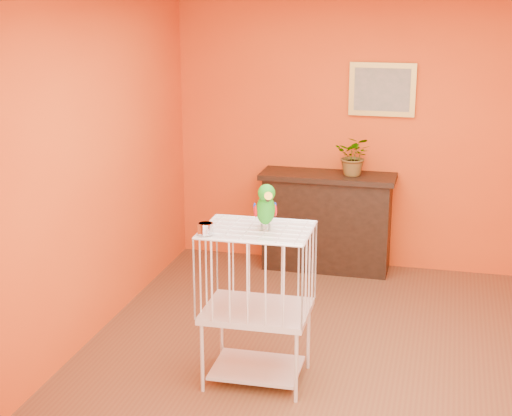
# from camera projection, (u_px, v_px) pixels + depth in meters

# --- Properties ---
(ground) EXTENTS (4.50, 4.50, 0.00)m
(ground) POSITION_uv_depth(u_px,v_px,m) (344.00, 366.00, 5.74)
(ground) COLOR brown
(ground) RESTS_ON ground
(room_shell) EXTENTS (4.50, 4.50, 4.50)m
(room_shell) POSITION_uv_depth(u_px,v_px,m) (351.00, 154.00, 5.31)
(room_shell) COLOR #E45115
(room_shell) RESTS_ON ground
(console_cabinet) EXTENTS (1.29, 0.46, 0.96)m
(console_cabinet) POSITION_uv_depth(u_px,v_px,m) (327.00, 222.00, 7.61)
(console_cabinet) COLOR black
(console_cabinet) RESTS_ON ground
(potted_plant) EXTENTS (0.38, 0.41, 0.30)m
(potted_plant) POSITION_uv_depth(u_px,v_px,m) (355.00, 159.00, 7.42)
(potted_plant) COLOR #26722D
(potted_plant) RESTS_ON console_cabinet
(framed_picture) EXTENTS (0.62, 0.04, 0.50)m
(framed_picture) POSITION_uv_depth(u_px,v_px,m) (382.00, 90.00, 7.34)
(framed_picture) COLOR gold
(framed_picture) RESTS_ON room_shell
(birdcage) EXTENTS (0.73, 0.57, 1.11)m
(birdcage) POSITION_uv_depth(u_px,v_px,m) (257.00, 303.00, 5.39)
(birdcage) COLOR silver
(birdcage) RESTS_ON ground
(feed_cup) EXTENTS (0.11, 0.11, 0.07)m
(feed_cup) POSITION_uv_depth(u_px,v_px,m) (205.00, 228.00, 5.11)
(feed_cup) COLOR silver
(feed_cup) RESTS_ON birdcage
(parrot) EXTENTS (0.19, 0.29, 0.33)m
(parrot) POSITION_uv_depth(u_px,v_px,m) (266.00, 206.00, 5.17)
(parrot) COLOR #59544C
(parrot) RESTS_ON birdcage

